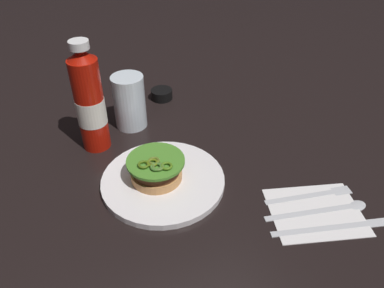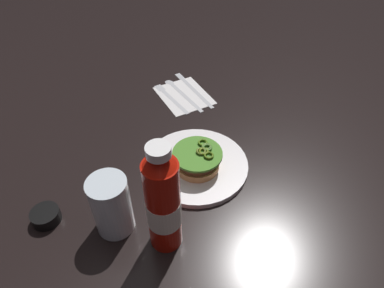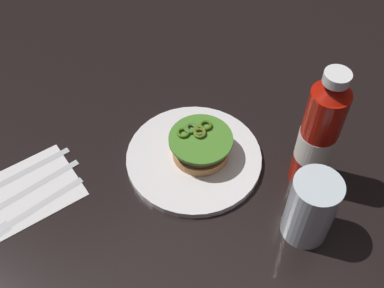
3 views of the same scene
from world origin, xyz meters
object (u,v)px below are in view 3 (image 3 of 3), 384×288
dinner_plate (193,159)px  spoon_utensil (12,199)px  butter_knife (5,181)px  ketchup_bottle (318,136)px  burger_sandwich (200,146)px  fork_utensil (28,212)px  water_glass (311,208)px  napkin (29,190)px

dinner_plate → spoon_utensil: 0.32m
dinner_plate → butter_knife: size_ratio=1.16×
dinner_plate → ketchup_bottle: bearing=116.1°
burger_sandwich → fork_utensil: burger_sandwich is taller
spoon_utensil → water_glass: bearing=118.9°
burger_sandwich → butter_knife: (0.25, -0.25, -0.03)m
ketchup_bottle → butter_knife: size_ratio=1.17×
ketchup_bottle → napkin: ketchup_bottle is taller
dinner_plate → ketchup_bottle: 0.23m
burger_sandwich → spoon_utensil: (0.26, -0.21, -0.03)m
napkin → fork_utensil: 0.05m
burger_sandwich → water_glass: water_glass is taller
dinner_plate → napkin: dinner_plate is taller
dinner_plate → butter_knife: (0.23, -0.25, -0.00)m
water_glass → spoon_utensil: 0.50m
butter_knife → spoon_utensil: bearing=66.0°
water_glass → fork_utensil: 0.47m
burger_sandwich → dinner_plate: bearing=-24.8°
fork_utensil → burger_sandwich: bearing=147.3°
napkin → butter_knife: (0.01, -0.05, 0.00)m
ketchup_bottle → water_glass: ketchup_bottle is taller
ketchup_bottle → napkin: (0.31, -0.38, -0.11)m
burger_sandwich → fork_utensil: 0.32m
dinner_plate → spoon_utensil: size_ratio=1.25×
dinner_plate → burger_sandwich: size_ratio=2.16×
burger_sandwich → fork_utensil: size_ratio=0.65×
dinner_plate → water_glass: bearing=88.0°
water_glass → fork_utensil: bearing=-58.4°
fork_utensil → water_glass: bearing=121.6°
water_glass → fork_utensil: size_ratio=0.74×
spoon_utensil → napkin: bearing=164.9°
ketchup_bottle → fork_utensil: 0.50m
water_glass → spoon_utensil: (0.24, -0.44, -0.06)m
dinner_plate → ketchup_bottle: (-0.09, 0.19, 0.11)m
burger_sandwich → butter_knife: size_ratio=0.54×
burger_sandwich → napkin: burger_sandwich is taller
napkin → fork_utensil: (0.03, 0.03, 0.00)m
ketchup_bottle → spoon_utensil: ketchup_bottle is taller
water_glass → spoon_utensil: bearing=-61.1°
water_glass → butter_knife: (0.22, -0.48, -0.06)m
ketchup_bottle → water_glass: bearing=24.9°
water_glass → napkin: bearing=-63.7°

